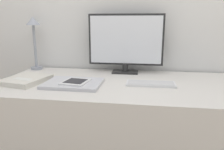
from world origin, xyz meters
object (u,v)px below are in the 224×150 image
Objects in this scene: monitor at (126,42)px; desk_lamp at (34,32)px; keyboard at (151,84)px; notebook at (26,80)px; laptop at (73,83)px; ereader at (76,82)px.

monitor is 0.71m from desk_lamp.
keyboard is 0.94× the size of notebook.
monitor is 0.51m from laptop.
monitor is 0.71m from notebook.
keyboard is at bearing 4.01° from notebook.
notebook is (-0.31, 0.02, 0.01)m from laptop.
desk_lamp is at bearing 138.07° from laptop.
ereader is at bearing -41.58° from desk_lamp.
ereader is 0.57× the size of notebook.
keyboard is (0.18, -0.29, -0.22)m from monitor.
ereader is (-0.44, -0.08, 0.02)m from keyboard.
desk_lamp is 0.47m from notebook.
laptop is at bearing -41.93° from desk_lamp.
monitor is at bearing -1.49° from desk_lamp.
laptop reaches higher than keyboard.
ereader is (0.02, -0.01, 0.01)m from laptop.
monitor reaches higher than ereader.
keyboard is 0.46m from laptop.
keyboard is 0.77m from notebook.
notebook is at bearing -149.46° from monitor.
monitor is 1.85× the size of keyboard.
ereader is 0.43× the size of desk_lamp.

